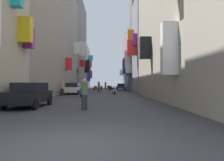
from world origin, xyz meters
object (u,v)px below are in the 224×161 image
scooter_black (109,87)px  pedestrian_near_left (105,86)px  scooter_red (101,88)px  traffic_light_near_corner (78,76)px  parked_car_black (30,94)px  pedestrian_crossing (84,94)px  parked_car_silver (77,87)px  scooter_green (110,88)px  pedestrian_near_right (62,88)px  scooter_blue (81,92)px  pedestrian_mid_street (99,87)px  parked_car_white (73,88)px  scooter_orange (95,88)px  scooter_silver (114,91)px  traffic_light_far_corner (129,73)px  parked_car_blue (121,86)px

scooter_black → pedestrian_near_left: bearing=-96.2°
scooter_red → traffic_light_near_corner: (-4.20, -3.92, 2.28)m
parked_car_black → scooter_red: (3.33, 28.27, -0.30)m
pedestrian_near_left → pedestrian_crossing: bearing=-91.1°
parked_car_silver → pedestrian_crossing: 20.76m
parked_car_black → scooter_green: (5.21, 29.05, -0.30)m
parked_car_silver → pedestrian_near_right: 8.32m
scooter_blue → pedestrian_crossing: (1.55, -10.24, 0.37)m
pedestrian_crossing → pedestrian_mid_street: 19.90m
parked_car_white → pedestrian_near_left: 19.39m
scooter_red → pedestrian_near_right: size_ratio=1.11×
scooter_red → pedestrian_crossing: size_ratio=1.11×
scooter_red → pedestrian_crossing: 29.59m
scooter_orange → scooter_silver: 17.47m
parked_car_silver → scooter_red: (3.57, 9.16, -0.31)m
parked_car_black → scooter_green: bearing=79.8°
scooter_orange → traffic_light_far_corner: bearing=-53.1°
scooter_green → parked_car_white: bearing=-108.9°
scooter_silver → pedestrian_mid_street: bearing=114.6°
scooter_orange → scooter_red: 2.95m
scooter_green → traffic_light_far_corner: (3.11, -6.65, 2.69)m
scooter_black → scooter_silver: size_ratio=0.95×
parked_car_white → pedestrian_crossing: bearing=-77.7°
traffic_light_near_corner → pedestrian_crossing: bearing=-80.5°
scooter_silver → traffic_light_near_corner: 12.55m
pedestrian_near_right → pedestrian_mid_street: (3.82, 7.78, 0.04)m
scooter_orange → traffic_light_far_corner: (6.37, -8.47, 2.69)m
scooter_green → scooter_silver: size_ratio=1.03×
scooter_orange → traffic_light_near_corner: (-2.82, -6.53, 2.28)m
scooter_green → traffic_light_far_corner: bearing=-64.9°
pedestrian_mid_street → traffic_light_far_corner: traffic_light_far_corner is taller
parked_car_black → scooter_blue: 9.12m
scooter_blue → pedestrian_mid_street: pedestrian_mid_street is taller
traffic_light_far_corner → pedestrian_near_right: bearing=-127.4°
scooter_silver → pedestrian_near_right: pedestrian_near_right is taller
scooter_silver → pedestrian_near_left: size_ratio=1.00×
scooter_green → traffic_light_near_corner: traffic_light_near_corner is taller
parked_car_white → scooter_orange: 16.94m
pedestrian_near_left → traffic_light_far_corner: (4.21, -10.60, 2.25)m
parked_car_blue → scooter_green: size_ratio=2.43×
scooter_red → parked_car_blue: bearing=33.3°
parked_car_black → parked_car_white: size_ratio=0.93×
traffic_light_near_corner → traffic_light_far_corner: bearing=-11.9°
traffic_light_near_corner → traffic_light_far_corner: size_ratio=0.86×
scooter_green → scooter_silver: same height
scooter_red → pedestrian_near_right: 17.90m
parked_car_white → traffic_light_far_corner: traffic_light_far_corner is taller
parked_car_black → parked_car_blue: bearing=76.5°
scooter_black → pedestrian_crossing: (-1.44, -41.36, 0.37)m
parked_car_blue → scooter_green: (-2.23, -1.92, -0.27)m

